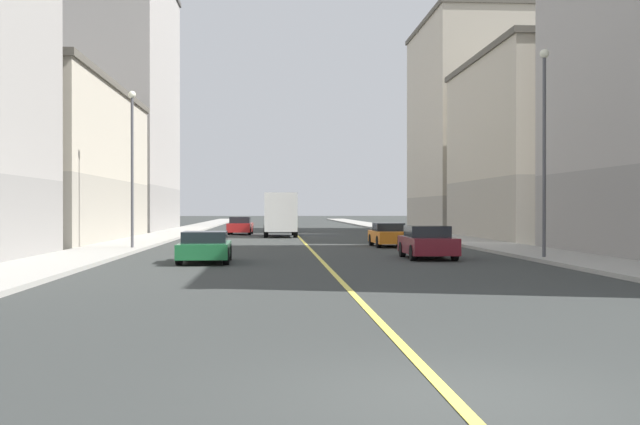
{
  "coord_description": "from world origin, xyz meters",
  "views": [
    {
      "loc": [
        -1.97,
        -8.18,
        2.08
      ],
      "look_at": [
        1.45,
        45.1,
        1.78
      ],
      "focal_mm": 42.42,
      "sensor_mm": 36.0,
      "label": 1
    }
  ],
  "objects_px": {
    "building_right_midblock": "(36,163)",
    "building_left_mid": "(551,148)",
    "building_right_distant": "(111,102)",
    "street_lamp_right_near": "(132,154)",
    "car_white": "(276,224)",
    "car_orange": "(389,235)",
    "car_maroon": "(427,242)",
    "car_red": "(240,226)",
    "building_left_far": "(478,127)",
    "box_truck": "(280,214)",
    "street_lamp_left_near": "(544,133)",
    "car_green": "(205,247)"
  },
  "relations": [
    {
      "from": "car_orange",
      "to": "car_maroon",
      "type": "distance_m",
      "value": 9.89
    },
    {
      "from": "building_left_mid",
      "to": "building_right_distant",
      "type": "relative_size",
      "value": 0.72
    },
    {
      "from": "building_right_distant",
      "to": "car_orange",
      "type": "xyz_separation_m",
      "value": [
        21.07,
        -29.58,
        -11.17
      ]
    },
    {
      "from": "street_lamp_left_near",
      "to": "building_left_mid",
      "type": "bearing_deg",
      "value": 68.7
    },
    {
      "from": "car_red",
      "to": "street_lamp_right_near",
      "type": "bearing_deg",
      "value": -100.91
    },
    {
      "from": "building_right_distant",
      "to": "street_lamp_right_near",
      "type": "height_order",
      "value": "building_right_distant"
    },
    {
      "from": "street_lamp_left_near",
      "to": "car_green",
      "type": "relative_size",
      "value": 2.08
    },
    {
      "from": "building_left_mid",
      "to": "car_red",
      "type": "distance_m",
      "value": 24.42
    },
    {
      "from": "building_left_mid",
      "to": "car_orange",
      "type": "xyz_separation_m",
      "value": [
        -12.29,
        -8.77,
        -5.5
      ]
    },
    {
      "from": "street_lamp_left_near",
      "to": "car_orange",
      "type": "distance_m",
      "value": 12.97
    },
    {
      "from": "building_left_mid",
      "to": "building_right_midblock",
      "type": "height_order",
      "value": "building_left_mid"
    },
    {
      "from": "building_left_mid",
      "to": "car_orange",
      "type": "relative_size",
      "value": 4.1
    },
    {
      "from": "building_right_midblock",
      "to": "car_red",
      "type": "relative_size",
      "value": 5.01
    },
    {
      "from": "building_right_midblock",
      "to": "building_right_distant",
      "type": "bearing_deg",
      "value": 90.0
    },
    {
      "from": "building_right_midblock",
      "to": "car_maroon",
      "type": "bearing_deg",
      "value": -39.41
    },
    {
      "from": "car_white",
      "to": "street_lamp_left_near",
      "type": "bearing_deg",
      "value": -75.09
    },
    {
      "from": "building_right_midblock",
      "to": "street_lamp_right_near",
      "type": "relative_size",
      "value": 2.91
    },
    {
      "from": "building_right_distant",
      "to": "car_red",
      "type": "height_order",
      "value": "building_right_distant"
    },
    {
      "from": "car_maroon",
      "to": "building_right_distant",
      "type": "bearing_deg",
      "value": 118.17
    },
    {
      "from": "street_lamp_left_near",
      "to": "car_white",
      "type": "relative_size",
      "value": 2.05
    },
    {
      "from": "building_right_distant",
      "to": "car_maroon",
      "type": "distance_m",
      "value": 46.13
    },
    {
      "from": "building_left_mid",
      "to": "street_lamp_left_near",
      "type": "distance_m",
      "value": 21.62
    },
    {
      "from": "street_lamp_right_near",
      "to": "car_red",
      "type": "bearing_deg",
      "value": 79.09
    },
    {
      "from": "car_orange",
      "to": "car_red",
      "type": "xyz_separation_m",
      "value": [
        -8.85,
        19.73,
        0.05
      ]
    },
    {
      "from": "box_truck",
      "to": "car_red",
      "type": "bearing_deg",
      "value": 121.86
    },
    {
      "from": "car_white",
      "to": "street_lamp_right_near",
      "type": "bearing_deg",
      "value": -103.33
    },
    {
      "from": "building_right_distant",
      "to": "street_lamp_left_near",
      "type": "height_order",
      "value": "building_right_distant"
    },
    {
      "from": "building_right_midblock",
      "to": "building_left_mid",
      "type": "bearing_deg",
      "value": 2.23
    },
    {
      "from": "building_right_distant",
      "to": "car_maroon",
      "type": "xyz_separation_m",
      "value": [
        21.13,
        -39.47,
        -11.12
      ]
    },
    {
      "from": "building_left_far",
      "to": "street_lamp_left_near",
      "type": "relative_size",
      "value": 2.29
    },
    {
      "from": "building_right_distant",
      "to": "car_green",
      "type": "distance_m",
      "value": 44.4
    },
    {
      "from": "car_white",
      "to": "car_orange",
      "type": "bearing_deg",
      "value": -77.86
    },
    {
      "from": "box_truck",
      "to": "street_lamp_right_near",
      "type": "bearing_deg",
      "value": -113.03
    },
    {
      "from": "building_left_far",
      "to": "building_right_distant",
      "type": "distance_m",
      "value": 33.59
    },
    {
      "from": "building_left_far",
      "to": "car_green",
      "type": "distance_m",
      "value": 44.48
    },
    {
      "from": "building_left_far",
      "to": "street_lamp_right_near",
      "type": "distance_m",
      "value": 39.23
    },
    {
      "from": "car_orange",
      "to": "box_truck",
      "type": "bearing_deg",
      "value": 111.29
    },
    {
      "from": "car_white",
      "to": "building_left_mid",
      "type": "bearing_deg",
      "value": -46.07
    },
    {
      "from": "building_right_midblock",
      "to": "car_green",
      "type": "relative_size",
      "value": 5.65
    },
    {
      "from": "building_left_mid",
      "to": "building_right_midblock",
      "type": "distance_m",
      "value": 33.41
    },
    {
      "from": "street_lamp_left_near",
      "to": "car_white",
      "type": "xyz_separation_m",
      "value": [
        -10.4,
        39.06,
        -4.41
      ]
    },
    {
      "from": "car_maroon",
      "to": "box_truck",
      "type": "bearing_deg",
      "value": 103.24
    },
    {
      "from": "building_left_mid",
      "to": "building_left_far",
      "type": "xyz_separation_m",
      "value": [
        0.0,
        17.69,
        3.31
      ]
    },
    {
      "from": "car_green",
      "to": "box_truck",
      "type": "xyz_separation_m",
      "value": [
        3.19,
        26.32,
        1.07
      ]
    },
    {
      "from": "building_left_far",
      "to": "building_right_midblock",
      "type": "height_order",
      "value": "building_left_far"
    },
    {
      "from": "street_lamp_right_near",
      "to": "building_left_far",
      "type": "bearing_deg",
      "value": 49.08
    },
    {
      "from": "building_right_midblock",
      "to": "car_red",
      "type": "xyz_separation_m",
      "value": [
        12.22,
        12.25,
        -4.25
      ]
    },
    {
      "from": "building_left_far",
      "to": "car_orange",
      "type": "relative_size",
      "value": 4.57
    },
    {
      "from": "car_orange",
      "to": "building_right_midblock",
      "type": "bearing_deg",
      "value": 160.47
    },
    {
      "from": "building_right_midblock",
      "to": "building_right_distant",
      "type": "xyz_separation_m",
      "value": [
        0.0,
        22.1,
        6.86
      ]
    }
  ]
}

